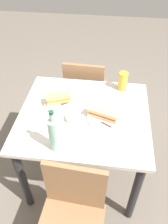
{
  "coord_description": "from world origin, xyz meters",
  "views": [
    {
      "loc": [
        -0.15,
        1.22,
        1.92
      ],
      "look_at": [
        0.0,
        0.0,
        0.78
      ],
      "focal_mm": 36.81,
      "sensor_mm": 36.0,
      "label": 1
    }
  ],
  "objects_px": {
    "plate_near": "(103,118)",
    "beer_glass": "(123,81)",
    "knife_near": "(102,122)",
    "chair_near": "(85,91)",
    "plate_far": "(59,102)",
    "chair_far": "(72,214)",
    "baguette_sandwich_near": "(103,114)",
    "dining_table": "(84,126)",
    "knife_far": "(61,105)",
    "water_bottle": "(54,134)",
    "baguette_sandwich_far": "(58,98)",
    "olive_bowl": "(73,118)"
  },
  "relations": [
    {
      "from": "dining_table",
      "to": "chair_near",
      "type": "height_order",
      "value": "chair_near"
    },
    {
      "from": "chair_far",
      "to": "knife_near",
      "type": "height_order",
      "value": "chair_far"
    },
    {
      "from": "plate_near",
      "to": "baguette_sandwich_near",
      "type": "bearing_deg",
      "value": 90.0
    },
    {
      "from": "plate_near",
      "to": "beer_glass",
      "type": "bearing_deg",
      "value": -109.48
    },
    {
      "from": "chair_near",
      "to": "olive_bowl",
      "type": "distance_m",
      "value": 0.75
    },
    {
      "from": "plate_far",
      "to": "beer_glass",
      "type": "height_order",
      "value": "beer_glass"
    },
    {
      "from": "plate_near",
      "to": "baguette_sandwich_far",
      "type": "distance_m",
      "value": 0.38
    },
    {
      "from": "baguette_sandwich_far",
      "to": "knife_far",
      "type": "bearing_deg",
      "value": 122.8
    },
    {
      "from": "water_bottle",
      "to": "baguette_sandwich_far",
      "type": "bearing_deg",
      "value": -80.57
    },
    {
      "from": "water_bottle",
      "to": "knife_near",
      "type": "bearing_deg",
      "value": -138.23
    },
    {
      "from": "plate_far",
      "to": "chair_far",
      "type": "bearing_deg",
      "value": 106.7
    },
    {
      "from": "baguette_sandwich_far",
      "to": "olive_bowl",
      "type": "height_order",
      "value": "baguette_sandwich_far"
    },
    {
      "from": "beer_glass",
      "to": "olive_bowl",
      "type": "bearing_deg",
      "value": 49.41
    },
    {
      "from": "baguette_sandwich_near",
      "to": "knife_far",
      "type": "relative_size",
      "value": 1.52
    },
    {
      "from": "beer_glass",
      "to": "plate_far",
      "type": "bearing_deg",
      "value": 26.41
    },
    {
      "from": "knife_near",
      "to": "chair_near",
      "type": "bearing_deg",
      "value": -73.93
    },
    {
      "from": "chair_far",
      "to": "baguette_sandwich_near",
      "type": "xyz_separation_m",
      "value": [
        -0.14,
        -0.59,
        0.32
      ]
    },
    {
      "from": "knife_far",
      "to": "olive_bowl",
      "type": "relative_size",
      "value": 1.46
    },
    {
      "from": "dining_table",
      "to": "chair_near",
      "type": "bearing_deg",
      "value": -83.77
    },
    {
      "from": "plate_near",
      "to": "olive_bowl",
      "type": "xyz_separation_m",
      "value": [
        0.22,
        0.03,
        0.01
      ]
    },
    {
      "from": "plate_near",
      "to": "plate_far",
      "type": "xyz_separation_m",
      "value": [
        0.35,
        -0.13,
        0.0
      ]
    },
    {
      "from": "chair_near",
      "to": "beer_glass",
      "type": "relative_size",
      "value": 5.36
    },
    {
      "from": "chair_near",
      "to": "dining_table",
      "type": "bearing_deg",
      "value": 96.23
    },
    {
      "from": "baguette_sandwich_far",
      "to": "knife_far",
      "type": "relative_size",
      "value": 1.31
    },
    {
      "from": "baguette_sandwich_far",
      "to": "olive_bowl",
      "type": "distance_m",
      "value": 0.22
    },
    {
      "from": "chair_near",
      "to": "plate_near",
      "type": "distance_m",
      "value": 0.74
    },
    {
      "from": "baguette_sandwich_near",
      "to": "knife_far",
      "type": "distance_m",
      "value": 0.34
    },
    {
      "from": "plate_far",
      "to": "water_bottle",
      "type": "height_order",
      "value": "water_bottle"
    },
    {
      "from": "plate_near",
      "to": "knife_near",
      "type": "relative_size",
      "value": 1.42
    },
    {
      "from": "baguette_sandwich_near",
      "to": "beer_glass",
      "type": "relative_size",
      "value": 1.44
    },
    {
      "from": "plate_near",
      "to": "beer_glass",
      "type": "relative_size",
      "value": 1.45
    },
    {
      "from": "beer_glass",
      "to": "chair_near",
      "type": "bearing_deg",
      "value": -39.75
    },
    {
      "from": "knife_far",
      "to": "beer_glass",
      "type": "distance_m",
      "value": 0.54
    },
    {
      "from": "knife_near",
      "to": "plate_far",
      "type": "bearing_deg",
      "value": -28.09
    },
    {
      "from": "dining_table",
      "to": "beer_glass",
      "type": "distance_m",
      "value": 0.48
    },
    {
      "from": "plate_near",
      "to": "baguette_sandwich_near",
      "type": "distance_m",
      "value": 0.04
    },
    {
      "from": "baguette_sandwich_far",
      "to": "beer_glass",
      "type": "relative_size",
      "value": 1.25
    },
    {
      "from": "beer_glass",
      "to": "olive_bowl",
      "type": "height_order",
      "value": "beer_glass"
    },
    {
      "from": "chair_near",
      "to": "knife_far",
      "type": "bearing_deg",
      "value": 78.45
    },
    {
      "from": "beer_glass",
      "to": "chair_far",
      "type": "bearing_deg",
      "value": 74.41
    },
    {
      "from": "beer_glass",
      "to": "water_bottle",
      "type": "bearing_deg",
      "value": 58.44
    },
    {
      "from": "chair_far",
      "to": "beer_glass",
      "type": "xyz_separation_m",
      "value": [
        -0.27,
        -0.96,
        0.35
      ]
    },
    {
      "from": "baguette_sandwich_near",
      "to": "beer_glass",
      "type": "bearing_deg",
      "value": -109.48
    },
    {
      "from": "dining_table",
      "to": "chair_far",
      "type": "distance_m",
      "value": 0.64
    },
    {
      "from": "dining_table",
      "to": "knife_far",
      "type": "distance_m",
      "value": 0.24
    },
    {
      "from": "plate_near",
      "to": "water_bottle",
      "type": "bearing_deg",
      "value": 46.91
    },
    {
      "from": "plate_near",
      "to": "chair_near",
      "type": "bearing_deg",
      "value": -72.19
    },
    {
      "from": "beer_glass",
      "to": "olive_bowl",
      "type": "relative_size",
      "value": 1.53
    },
    {
      "from": "baguette_sandwich_near",
      "to": "plate_far",
      "type": "relative_size",
      "value": 1.0
    },
    {
      "from": "beer_glass",
      "to": "baguette_sandwich_far",
      "type": "bearing_deg",
      "value": 26.41
    }
  ]
}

